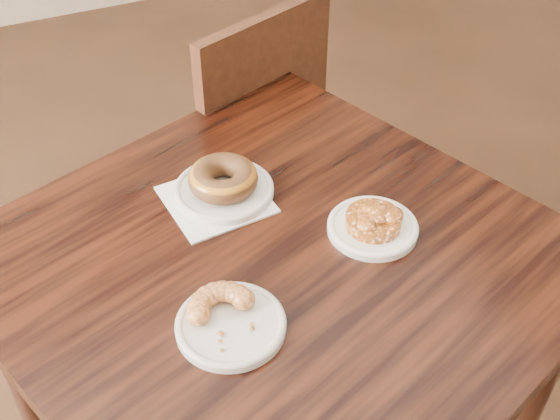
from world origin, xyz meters
name	(u,v)px	position (x,y,z in m)	size (l,w,h in m)	color
floor	(322,408)	(0.00, 0.00, 0.00)	(5.00, 5.00, 0.00)	black
cafe_table	(278,391)	(-0.19, -0.14, 0.38)	(0.84, 0.84, 0.75)	black
chair_far	(222,157)	(-0.04, 0.52, 0.45)	(0.41, 0.41, 0.90)	black
napkin	(216,199)	(-0.23, 0.03, 0.75)	(0.17, 0.17, 0.00)	white
plate_donut	(224,190)	(-0.21, 0.04, 0.76)	(0.18, 0.18, 0.01)	silver
plate_cruller	(231,325)	(-0.31, -0.25, 0.76)	(0.16, 0.16, 0.01)	silver
plate_fritter	(373,228)	(-0.02, -0.15, 0.76)	(0.15, 0.15, 0.01)	white
glazed_donut	(223,178)	(-0.21, 0.04, 0.79)	(0.12, 0.12, 0.04)	#8A5314
apple_fritter	(374,218)	(-0.02, -0.15, 0.78)	(0.13, 0.13, 0.03)	#492407
cruller_fragment	(230,316)	(-0.31, -0.25, 0.78)	(0.11, 0.11, 0.03)	brown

